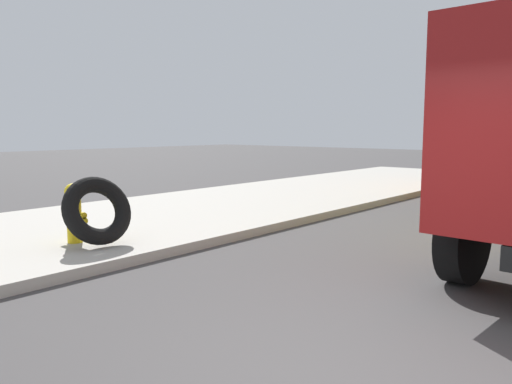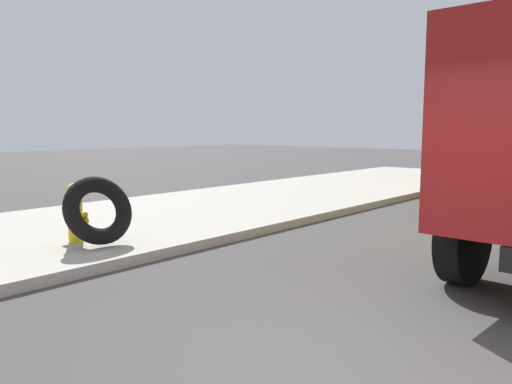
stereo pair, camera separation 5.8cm
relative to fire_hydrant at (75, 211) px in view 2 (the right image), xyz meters
The scene contains 2 objects.
fire_hydrant is the anchor object (origin of this frame).
loose_tire 0.47m from the fire_hydrant, 75.95° to the right, with size 1.04×1.04×0.24m, color black.
Camera 2 is at (-3.10, -1.71, 1.87)m, focal length 35.83 mm.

